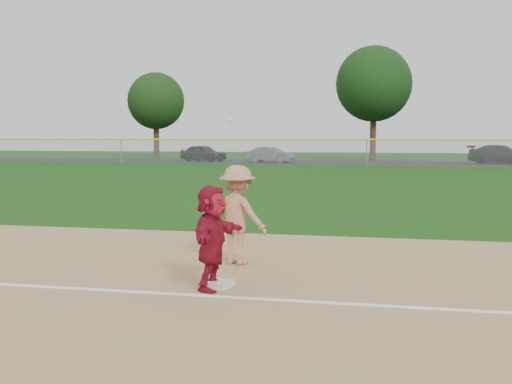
% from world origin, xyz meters
% --- Properties ---
extents(ground, '(160.00, 160.00, 0.00)m').
position_xyz_m(ground, '(0.00, 0.00, 0.00)').
color(ground, '#15410C').
rests_on(ground, ground).
extents(foul_line, '(60.00, 0.10, 0.01)m').
position_xyz_m(foul_line, '(0.00, -0.80, 0.03)').
color(foul_line, white).
rests_on(foul_line, infield_dirt).
extents(parking_asphalt, '(120.00, 10.00, 0.01)m').
position_xyz_m(parking_asphalt, '(0.00, 46.00, 0.01)').
color(parking_asphalt, black).
rests_on(parking_asphalt, ground).
extents(first_base, '(0.48, 0.48, 0.09)m').
position_xyz_m(first_base, '(-0.21, -0.22, 0.06)').
color(first_base, silver).
rests_on(first_base, infield_dirt).
extents(base_runner, '(0.62, 1.47, 1.54)m').
position_xyz_m(base_runner, '(-0.23, -0.38, 0.79)').
color(base_runner, maroon).
rests_on(base_runner, infield_dirt).
extents(car_left, '(4.69, 3.15, 1.48)m').
position_xyz_m(car_left, '(-14.76, 45.89, 0.75)').
color(car_left, black).
rests_on(car_left, parking_asphalt).
extents(car_mid, '(4.23, 2.10, 1.33)m').
position_xyz_m(car_mid, '(-8.40, 44.96, 0.68)').
color(car_mid, slate).
rests_on(car_mid, parking_asphalt).
extents(car_right, '(5.69, 3.80, 1.53)m').
position_xyz_m(car_right, '(10.59, 46.11, 0.78)').
color(car_right, black).
rests_on(car_right, parking_asphalt).
extents(first_base_play, '(1.28, 1.12, 2.54)m').
position_xyz_m(first_base_play, '(-0.33, 1.51, 0.89)').
color(first_base_play, '#A1A1A3').
rests_on(first_base_play, infield_dirt).
extents(outfield_fence, '(110.00, 0.12, 110.00)m').
position_xyz_m(outfield_fence, '(0.00, 40.00, 1.96)').
color(outfield_fence, '#999EA0').
rests_on(outfield_fence, ground).
extents(tree_1, '(5.80, 5.80, 8.75)m').
position_xyz_m(tree_1, '(-22.00, 53.00, 5.83)').
color(tree_1, '#352313').
rests_on(tree_1, ground).
extents(tree_2, '(7.00, 7.00, 10.58)m').
position_xyz_m(tree_2, '(0.00, 51.50, 7.06)').
color(tree_2, '#382014').
rests_on(tree_2, ground).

